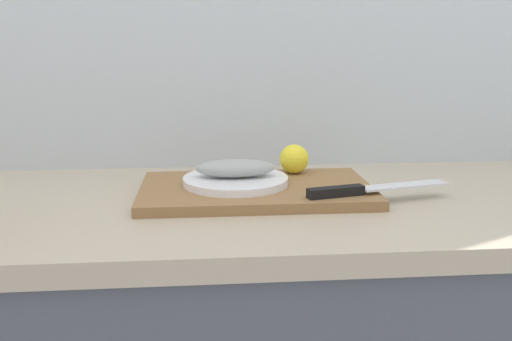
{
  "coord_description": "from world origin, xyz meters",
  "views": [
    {
      "loc": [
        -0.01,
        -1.06,
        1.2
      ],
      "look_at": [
        0.09,
        0.03,
        0.95
      ],
      "focal_mm": 39.76,
      "sensor_mm": 36.0,
      "label": 1
    }
  ],
  "objects_px": {
    "fish_fillet": "(235,168)",
    "cutting_board": "(256,190)",
    "chef_knife": "(361,189)",
    "lemon_0": "(294,159)",
    "white_plate": "(236,181)"
  },
  "relations": [
    {
      "from": "cutting_board",
      "to": "fish_fillet",
      "type": "relative_size",
      "value": 2.89
    },
    {
      "from": "white_plate",
      "to": "chef_knife",
      "type": "height_order",
      "value": "chef_knife"
    },
    {
      "from": "white_plate",
      "to": "lemon_0",
      "type": "bearing_deg",
      "value": 32.91
    },
    {
      "from": "cutting_board",
      "to": "fish_fillet",
      "type": "xyz_separation_m",
      "value": [
        -0.04,
        0.01,
        0.04
      ]
    },
    {
      "from": "cutting_board",
      "to": "chef_knife",
      "type": "relative_size",
      "value": 1.58
    },
    {
      "from": "chef_knife",
      "to": "lemon_0",
      "type": "xyz_separation_m",
      "value": [
        -0.1,
        0.18,
        0.02
      ]
    },
    {
      "from": "cutting_board",
      "to": "fish_fillet",
      "type": "distance_m",
      "value": 0.06
    },
    {
      "from": "white_plate",
      "to": "fish_fillet",
      "type": "distance_m",
      "value": 0.03
    },
    {
      "from": "cutting_board",
      "to": "lemon_0",
      "type": "height_order",
      "value": "lemon_0"
    },
    {
      "from": "fish_fillet",
      "to": "cutting_board",
      "type": "bearing_deg",
      "value": -16.47
    },
    {
      "from": "chef_knife",
      "to": "lemon_0",
      "type": "distance_m",
      "value": 0.21
    },
    {
      "from": "white_plate",
      "to": "fish_fillet",
      "type": "height_order",
      "value": "fish_fillet"
    },
    {
      "from": "cutting_board",
      "to": "chef_knife",
      "type": "bearing_deg",
      "value": -23.76
    },
    {
      "from": "chef_knife",
      "to": "lemon_0",
      "type": "bearing_deg",
      "value": 105.08
    },
    {
      "from": "chef_knife",
      "to": "white_plate",
      "type": "bearing_deg",
      "value": 143.83
    }
  ]
}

